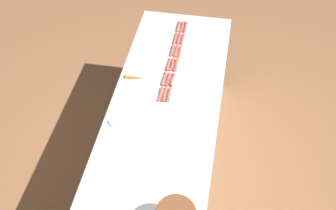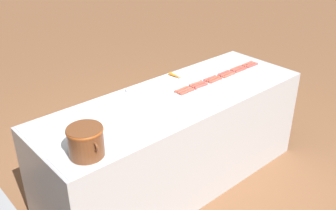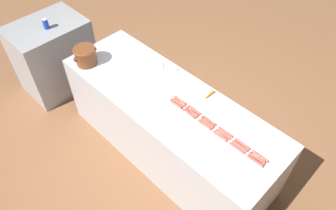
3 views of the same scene
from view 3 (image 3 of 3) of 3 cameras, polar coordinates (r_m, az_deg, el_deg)
The scene contains 25 objects.
ground_plane at distance 3.84m, azimuth 0.03°, elevation -8.14°, with size 20.00×20.00×0.00m, color brown.
griddle_counter at distance 3.48m, azimuth 0.03°, elevation -3.90°, with size 0.85×2.50×0.91m.
back_cabinet at distance 4.55m, azimuth -19.71°, elevation 8.23°, with size 0.92×0.68×0.97m, color #939599.
hot_dog_0 at distance 2.77m, azimuth 15.38°, elevation -9.63°, with size 0.03×0.17×0.02m.
hot_dog_1 at distance 2.80m, azimuth 12.31°, elevation -7.56°, with size 0.02×0.17×0.02m.
hot_dog_2 at distance 2.85m, azimuth 9.33°, elevation -5.54°, with size 0.03×0.16×0.02m.
hot_dog_3 at distance 2.91m, azimuth 6.58°, elevation -3.53°, with size 0.03×0.17×0.02m.
hot_dog_4 at distance 2.99m, azimuth 3.88°, elevation -1.55°, with size 0.03×0.16×0.02m.
hot_dog_5 at distance 3.06m, azimuth 1.41°, elevation 0.16°, with size 0.03×0.17×0.02m.
hot_dog_6 at distance 2.78m, azimuth 15.70°, elevation -9.22°, with size 0.03×0.16×0.02m.
hot_dog_7 at distance 2.82m, azimuth 12.79°, elevation -7.18°, with size 0.02×0.17×0.02m.
hot_dog_8 at distance 2.87m, azimuth 9.84°, elevation -5.20°, with size 0.02×0.17×0.02m.
hot_dog_9 at distance 2.93m, azimuth 7.06°, elevation -3.19°, with size 0.03×0.16×0.02m.
hot_dog_10 at distance 3.01m, azimuth 4.29°, elevation -1.19°, with size 0.02×0.17×0.02m.
hot_dog_11 at distance 3.08m, azimuth 1.80°, elevation 0.48°, with size 0.02×0.17×0.02m.
hot_dog_12 at distance 2.80m, azimuth 16.19°, elevation -8.80°, with size 0.02×0.17×0.02m.
hot_dog_13 at distance 2.84m, azimuth 13.19°, elevation -6.79°, with size 0.02×0.17×0.02m.
hot_dog_14 at distance 2.89m, azimuth 10.29°, elevation -4.81°, with size 0.02×0.17×0.02m.
hot_dog_15 at distance 2.95m, azimuth 7.33°, elevation -2.76°, with size 0.03×0.17×0.02m.
hot_dog_16 at distance 3.02m, azimuth 4.74°, elevation -0.87°, with size 0.03×0.16×0.02m.
hot_dog_17 at distance 3.10m, azimuth 2.21°, elevation 0.84°, with size 0.03×0.17×0.02m.
bean_pot at distance 3.57m, azimuth -14.60°, elevation 8.68°, with size 0.30×0.24×0.20m.
serving_spoon at distance 3.44m, azimuth 0.61°, elevation 6.45°, with size 0.21×0.23×0.02m.
carrot at distance 3.16m, azimuth 7.26°, elevation 1.70°, with size 0.18×0.04×0.03m.
soda_can at distance 4.18m, azimuth -21.09°, elevation 13.42°, with size 0.07×0.07×0.12m.
Camera 3 is at (-1.54, -1.54, 3.16)m, focal length 33.98 mm.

